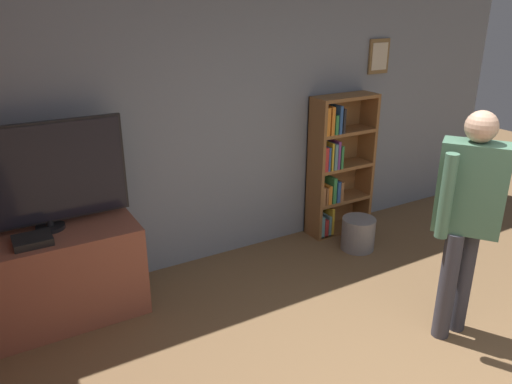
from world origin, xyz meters
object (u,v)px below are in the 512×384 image
television (42,176)px  waste_bin (358,234)px  game_console (33,240)px  bookshelf (336,167)px  person (468,209)px

television → waste_bin: size_ratio=3.65×
television → waste_bin: television is taller
waste_bin → game_console: bearing=176.7°
bookshelf → person: (-0.36, -1.91, 0.29)m
bookshelf → waste_bin: 0.76m
game_console → person: size_ratio=0.15×
television → game_console: size_ratio=4.63×
bookshelf → waste_bin: (-0.04, -0.47, -0.59)m
bookshelf → person: 1.96m
game_console → television: bearing=51.9°
television → bookshelf: size_ratio=0.82×
television → bookshelf: television is taller
game_console → bookshelf: bearing=5.6°
bookshelf → person: bearing=-100.6°
television → game_console: television is taller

